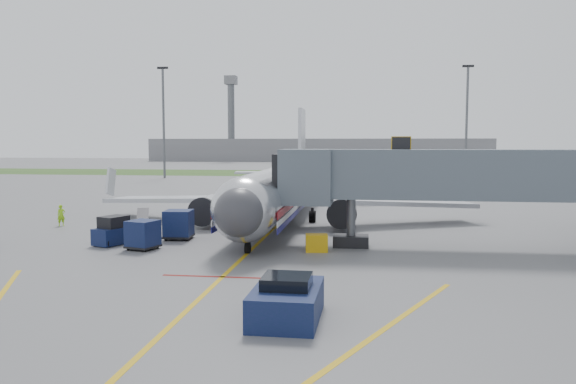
# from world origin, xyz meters

# --- Properties ---
(ground) EXTENTS (400.00, 400.00, 0.00)m
(ground) POSITION_xyz_m (0.00, 0.00, 0.00)
(ground) COLOR #565659
(ground) RESTS_ON ground
(grass_strip) EXTENTS (300.00, 25.00, 0.01)m
(grass_strip) POSITION_xyz_m (0.00, 90.00, 0.01)
(grass_strip) COLOR #2D4C1E
(grass_strip) RESTS_ON ground
(apron_markings) EXTENTS (21.52, 50.00, 0.01)m
(apron_markings) POSITION_xyz_m (0.00, -7.40, 0.00)
(apron_markings) COLOR gold
(apron_markings) RESTS_ON ground
(airliner) EXTENTS (32.10, 35.67, 10.25)m
(airliner) POSITION_xyz_m (0.00, 15.25, 2.65)
(airliner) COLOR silver
(airliner) RESTS_ON ground
(jet_bridge) EXTENTS (25.30, 4.00, 6.90)m
(jet_bridge) POSITION_xyz_m (12.86, 5.00, 4.47)
(jet_bridge) COLOR slate
(jet_bridge) RESTS_ON ground
(light_mast_left) EXTENTS (2.00, 0.44, 20.40)m
(light_mast_left) POSITION_xyz_m (-30.00, 70.00, 10.78)
(light_mast_left) COLOR #595B60
(light_mast_left) RESTS_ON ground
(light_mast_right) EXTENTS (2.00, 0.44, 20.40)m
(light_mast_right) POSITION_xyz_m (25.00, 75.00, 10.78)
(light_mast_right) COLOR #595B60
(light_mast_right) RESTS_ON ground
(distant_terminal) EXTENTS (120.00, 14.00, 8.00)m
(distant_terminal) POSITION_xyz_m (-10.00, 170.00, 4.00)
(distant_terminal) COLOR slate
(distant_terminal) RESTS_ON ground
(control_tower) EXTENTS (4.00, 4.00, 30.00)m
(control_tower) POSITION_xyz_m (-40.00, 165.00, 17.33)
(control_tower) COLOR #595B60
(control_tower) RESTS_ON ground
(pushback_tug) EXTENTS (2.47, 3.98, 1.64)m
(pushback_tug) POSITION_xyz_m (4.00, -10.05, 0.69)
(pushback_tug) COLOR #0D1B3B
(pushback_tug) RESTS_ON ground
(baggage_tug) EXTENTS (2.23, 2.93, 1.83)m
(baggage_tug) POSITION_xyz_m (-9.11, 3.68, 0.81)
(baggage_tug) COLOR #0D1B3B
(baggage_tug) RESTS_ON ground
(baggage_cart_a) EXTENTS (2.06, 2.06, 1.78)m
(baggage_cart_a) POSITION_xyz_m (-6.60, 2.30, 0.91)
(baggage_cart_a) COLOR #0D1B3B
(baggage_cart_a) RESTS_ON ground
(baggage_cart_c) EXTENTS (1.95, 1.95, 1.97)m
(baggage_cart_c) POSITION_xyz_m (-5.62, 6.10, 1.00)
(baggage_cart_c) COLOR #0D1B3B
(baggage_cart_c) RESTS_ON ground
(belt_loader) EXTENTS (2.30, 3.94, 1.87)m
(belt_loader) POSITION_xyz_m (-8.14, 6.01, 0.46)
(belt_loader) COLOR #0D1B3B
(belt_loader) RESTS_ON ground
(ground_power_cart) EXTENTS (1.41, 1.03, 1.05)m
(ground_power_cart) POSITION_xyz_m (4.00, 3.00, 0.52)
(ground_power_cart) COLOR #C9970B
(ground_power_cart) RESTS_ON ground
(ramp_worker) EXTENTS (0.71, 0.72, 1.67)m
(ramp_worker) POSITION_xyz_m (-16.74, 10.74, 0.84)
(ramp_worker) COLOR #8ED519
(ramp_worker) RESTS_ON ground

